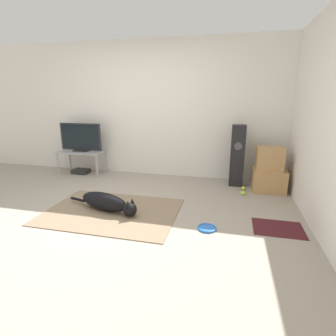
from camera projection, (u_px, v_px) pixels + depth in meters
name	position (u px, v px, depth m)	size (l,w,h in m)	color
ground_plane	(102.00, 217.00, 3.43)	(12.00, 12.00, 0.00)	#9E9384
wall_back	(149.00, 110.00, 5.06)	(8.00, 0.06, 2.55)	silver
area_rug	(112.00, 211.00, 3.60)	(1.79, 1.27, 0.01)	#847056
dog	(107.00, 202.00, 3.58)	(1.13, 0.40, 0.25)	black
frisbee	(207.00, 228.00, 3.13)	(0.22, 0.22, 0.03)	blue
cardboard_box_lower	(269.00, 179.00, 4.39)	(0.52, 0.50, 0.37)	tan
cardboard_box_upper	(270.00, 158.00, 4.29)	(0.42, 0.40, 0.36)	tan
floor_speaker	(237.00, 156.00, 4.56)	(0.23, 0.24, 1.07)	black
tv_stand	(82.00, 154.00, 5.28)	(0.91, 0.46, 0.47)	#A8A8AD
tv	(81.00, 138.00, 5.19)	(0.86, 0.20, 0.55)	#232326
tennis_ball_by_boxes	(243.00, 188.00, 4.41)	(0.07, 0.07, 0.07)	#C6E033
tennis_ball_near_speaker	(243.00, 193.00, 4.20)	(0.07, 0.07, 0.07)	#C6E033
game_console	(81.00, 171.00, 5.38)	(0.33, 0.24, 0.08)	black
door_mat	(278.00, 228.00, 3.14)	(0.59, 0.45, 0.01)	#47191E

